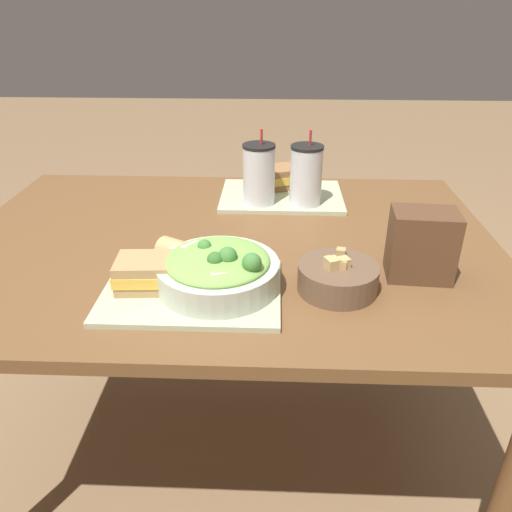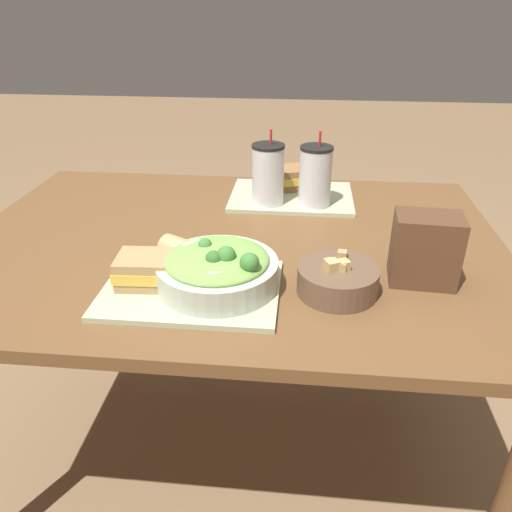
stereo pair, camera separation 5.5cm
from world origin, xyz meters
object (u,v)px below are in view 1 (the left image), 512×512
Objects in this scene: drink_cup_red at (306,177)px; chip_bag at (422,245)px; soup_bowl at (338,277)px; baguette_near at (182,254)px; baguette_far at (294,175)px; sandwich_near at (145,273)px; salad_bowl at (218,269)px; drink_cup_dark at (259,176)px; sandwich_far at (284,177)px.

chip_bag is at bearing -59.38° from drink_cup_red.
soup_bowl is 0.35m from baguette_near.
sandwich_near is at bearing 167.66° from baguette_far.
drink_cup_red reaches higher than baguette_far.
chip_bag is at bearing 5.29° from sandwich_near.
drink_cup_red is (0.20, 0.47, 0.04)m from salad_bowl.
sandwich_near is 0.73m from baguette_far.
baguette_near is 0.56× the size of drink_cup_dark.
salad_bowl is 0.67m from baguette_far.
drink_cup_red is (0.29, 0.39, 0.05)m from baguette_near.
baguette_near is at bearing -127.02° from drink_cup_red.
drink_cup_dark is at bearing 162.48° from baguette_far.
drink_cup_dark is (-0.11, -0.17, 0.05)m from baguette_far.
soup_bowl is at bearing -0.26° from sandwich_near.
drink_cup_dark is at bearing 137.30° from chip_bag.
sandwich_near is 0.60m from drink_cup_red.
chip_bag is at bearing 10.64° from salad_bowl.
salad_bowl is 0.44m from chip_bag.
drink_cup_red is (0.03, -0.17, 0.05)m from baguette_far.
salad_bowl reaches higher than sandwich_near.
baguette_near is 0.58m from sandwich_far.
drink_cup_dark reaches higher than baguette_near.
sandwich_far is 0.94× the size of chip_bag.
soup_bowl is at bearing -84.10° from drink_cup_red.
sandwich_far is at bearing 5.84° from baguette_near.
salad_bowl reaches higher than baguette_far.
drink_cup_red is (-0.05, 0.46, 0.06)m from soup_bowl.
drink_cup_dark is at bearing -180.00° from drink_cup_red.
sandwich_far is at bearing 143.24° from baguette_far.
salad_bowl is at bearing -0.42° from sandwich_near.
chip_bag reaches higher than salad_bowl.
soup_bowl is 0.77× the size of drink_cup_dark.
soup_bowl reaches higher than baguette_far.
soup_bowl is at bearing 3.23° from salad_bowl.
baguette_far is at bearing 20.27° from sandwich_far.
drink_cup_red is (0.06, -0.14, 0.05)m from sandwich_far.
baguette_far is 0.62m from chip_bag.
drink_cup_red is at bearing -85.92° from sandwich_far.
baguette_near is at bearing -176.08° from chip_bag.
salad_bowl reaches higher than baguette_near.
baguette_far is at bearing 96.93° from soup_bowl.
chip_bag reaches higher than soup_bowl.
soup_bowl is (0.25, 0.01, -0.02)m from salad_bowl.
sandwich_near is at bearing -176.88° from soup_bowl.
soup_bowl is 0.50m from drink_cup_dark.
salad_bowl is 0.15m from sandwich_near.
salad_bowl is 0.63m from sandwich_far.
drink_cup_dark is (-0.07, -0.14, 0.05)m from sandwich_far.
drink_cup_red reaches higher than chip_bag.
soup_bowl is at bearing -98.63° from sandwich_far.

